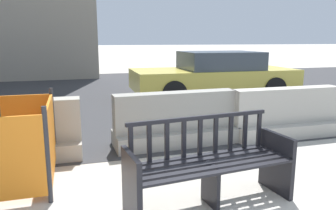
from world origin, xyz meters
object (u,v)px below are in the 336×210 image
(street_bench, at_px, (210,167))
(car_taxi_near, at_px, (215,75))
(jersey_barrier_right, at_px, (286,116))
(jersey_barrier_left, at_px, (6,137))
(jersey_barrier_centre, at_px, (176,123))

(street_bench, xyz_separation_m, car_taxi_near, (2.71, 5.82, 0.26))
(street_bench, relative_size, jersey_barrier_right, 0.87)
(street_bench, height_order, jersey_barrier_right, street_bench)
(jersey_barrier_left, height_order, car_taxi_near, car_taxi_near)
(jersey_barrier_right, height_order, car_taxi_near, car_taxi_near)
(street_bench, bearing_deg, jersey_barrier_centre, 81.62)
(street_bench, distance_m, jersey_barrier_left, 2.92)
(street_bench, distance_m, car_taxi_near, 6.42)
(street_bench, relative_size, jersey_barrier_centre, 0.86)
(street_bench, relative_size, car_taxi_near, 0.37)
(street_bench, height_order, car_taxi_near, car_taxi_near)
(jersey_barrier_left, distance_m, jersey_barrier_right, 4.46)
(jersey_barrier_centre, height_order, jersey_barrier_left, same)
(jersey_barrier_left, relative_size, jersey_barrier_right, 1.01)
(jersey_barrier_left, xyz_separation_m, car_taxi_near, (4.89, 3.88, 0.32))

